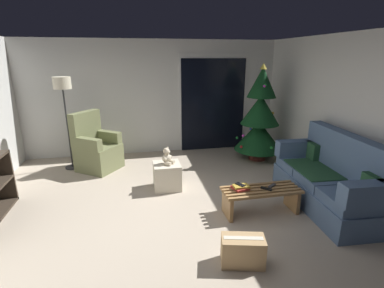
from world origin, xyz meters
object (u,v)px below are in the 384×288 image
(cardboard_box_taped_mid_floor, at_px, (243,251))
(christmas_tree, at_px, (260,119))
(coffee_table, at_px, (261,197))
(ottoman, at_px, (167,176))
(remote_black, at_px, (266,189))
(book_stack, at_px, (241,187))
(teddy_bear_cream, at_px, (167,157))
(remote_graphite, at_px, (272,186))
(cell_phone, at_px, (240,185))
(armchair, at_px, (96,149))
(couch, at_px, (330,180))
(floor_lamp, at_px, (63,92))

(cardboard_box_taped_mid_floor, bearing_deg, christmas_tree, 63.58)
(coffee_table, bearing_deg, ottoman, 138.61)
(remote_black, relative_size, christmas_tree, 0.08)
(coffee_table, relative_size, christmas_tree, 0.55)
(book_stack, height_order, teddy_bear_cream, teddy_bear_cream)
(remote_graphite, relative_size, remote_black, 1.00)
(teddy_bear_cream, bearing_deg, cell_phone, -47.61)
(remote_graphite, xyz_separation_m, armchair, (-2.63, 2.17, 0.02))
(ottoman, distance_m, teddy_bear_cream, 0.34)
(armchair, bearing_deg, cell_phone, -44.83)
(coffee_table, height_order, teddy_bear_cream, teddy_bear_cream)
(couch, height_order, cell_phone, couch)
(armchair, bearing_deg, cardboard_box_taped_mid_floor, -60.16)
(christmas_tree, height_order, cardboard_box_taped_mid_floor, christmas_tree)
(remote_black, xyz_separation_m, cell_phone, (-0.35, 0.09, 0.05))
(couch, distance_m, coffee_table, 1.09)
(couch, distance_m, armchair, 4.16)
(couch, height_order, remote_black, couch)
(floor_lamp, xyz_separation_m, cardboard_box_taped_mid_floor, (2.32, -3.32, -1.35))
(coffee_table, bearing_deg, cell_phone, 167.78)
(remote_graphite, bearing_deg, cardboard_box_taped_mid_floor, -74.73)
(armchair, bearing_deg, teddy_bear_cream, -42.65)
(remote_graphite, bearing_deg, floor_lamp, -162.04)
(armchair, xyz_separation_m, ottoman, (1.25, -1.15, -0.18))
(remote_black, height_order, ottoman, ottoman)
(ottoman, xyz_separation_m, teddy_bear_cream, (0.01, -0.01, 0.34))
(cardboard_box_taped_mid_floor, bearing_deg, ottoman, 105.76)
(coffee_table, relative_size, book_stack, 4.59)
(book_stack, relative_size, ottoman, 0.54)
(coffee_table, distance_m, floor_lamp, 3.99)
(christmas_tree, relative_size, armchair, 1.79)
(remote_graphite, height_order, cardboard_box_taped_mid_floor, remote_graphite)
(coffee_table, height_order, book_stack, book_stack)
(coffee_table, relative_size, cell_phone, 7.64)
(cell_phone, relative_size, cardboard_box_taped_mid_floor, 0.29)
(cell_phone, xyz_separation_m, christmas_tree, (1.17, 2.04, 0.46))
(coffee_table, height_order, remote_black, remote_black)
(teddy_bear_cream, bearing_deg, floor_lamp, 143.27)
(ottoman, bearing_deg, remote_graphite, -36.33)
(cell_phone, height_order, ottoman, cell_phone)
(remote_graphite, xyz_separation_m, cardboard_box_taped_mid_floor, (-0.82, -1.00, -0.22))
(remote_black, relative_size, cardboard_box_taped_mid_floor, 0.31)
(book_stack, distance_m, armchair, 3.06)
(remote_graphite, height_order, book_stack, book_stack)
(coffee_table, bearing_deg, christmas_tree, 67.20)
(teddy_bear_cream, bearing_deg, christmas_tree, 26.66)
(christmas_tree, xyz_separation_m, cardboard_box_taped_mid_floor, (-1.52, -3.05, -0.73))
(book_stack, xyz_separation_m, armchair, (-2.16, 2.16, 0.00))
(remote_black, bearing_deg, book_stack, 124.68)
(floor_lamp, relative_size, cardboard_box_taped_mid_floor, 3.56)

